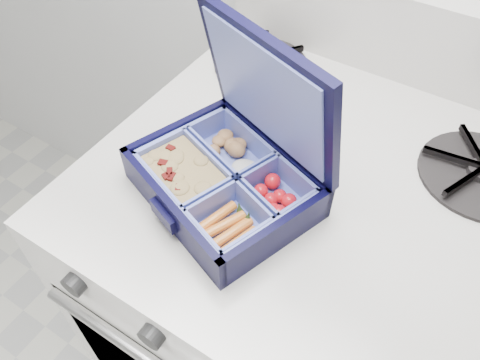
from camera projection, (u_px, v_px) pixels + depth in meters
The scene contains 4 objects.
stove at pixel (295, 312), 0.97m from camera, with size 0.59×0.59×0.89m, color silver, non-canonical shape.
bento_box at pixel (223, 182), 0.59m from camera, with size 0.22×0.17×0.05m, color black, non-canonical shape.
burner_grate_rear at pixel (261, 61), 0.79m from camera, with size 0.16×0.16×0.02m, color black.
fork at pixel (274, 139), 0.67m from camera, with size 0.02×0.17×0.01m, color #B5B5B5, non-canonical shape.
Camera 1 is at (0.43, 1.26, 1.36)m, focal length 35.00 mm.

